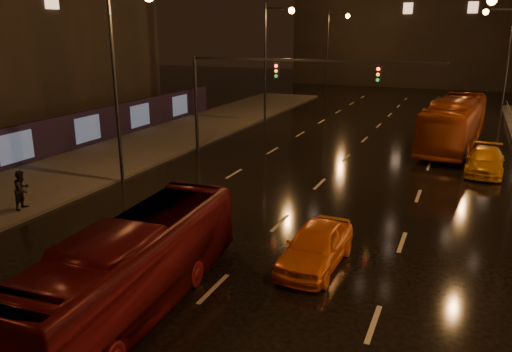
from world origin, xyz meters
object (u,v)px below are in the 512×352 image
(taxi_near, at_px, (316,246))
(taxi_far, at_px, (485,161))
(bus_red, at_px, (132,268))
(bus_curb, at_px, (454,123))
(pedestrian_b, at_px, (22,190))

(taxi_near, relative_size, taxi_far, 0.92)
(bus_red, height_order, bus_curb, bus_curb)
(bus_red, height_order, taxi_near, bus_red)
(bus_curb, relative_size, taxi_far, 2.55)
(bus_red, relative_size, bus_curb, 0.80)
(bus_red, distance_m, taxi_near, 6.27)
(taxi_near, distance_m, taxi_far, 15.98)
(bus_red, relative_size, pedestrian_b, 5.51)
(bus_red, height_order, taxi_far, bus_red)
(bus_curb, distance_m, taxi_near, 21.33)
(bus_curb, bearing_deg, bus_red, -100.28)
(bus_red, xyz_separation_m, taxi_far, (9.50, 19.80, -0.66))
(taxi_near, height_order, taxi_far, taxi_near)
(pedestrian_b, bearing_deg, bus_curb, -49.97)
(taxi_near, xyz_separation_m, pedestrian_b, (-13.49, 0.05, 0.29))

